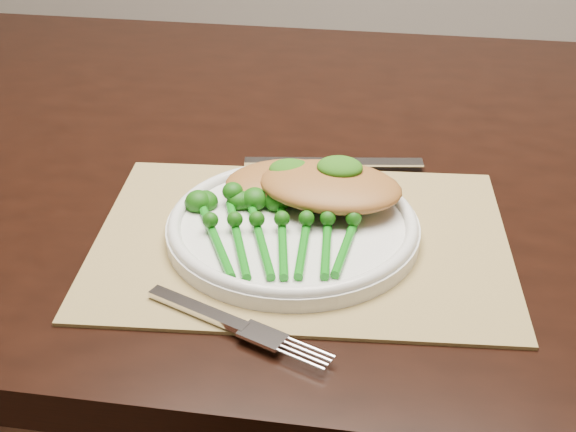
% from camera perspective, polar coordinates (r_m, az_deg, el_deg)
% --- Properties ---
extents(dining_table, '(1.65, 0.99, 0.75)m').
position_cam_1_polar(dining_table, '(1.18, 2.04, -11.58)').
color(dining_table, black).
rests_on(dining_table, ground).
extents(placemat, '(0.44, 0.35, 0.00)m').
position_cam_1_polar(placemat, '(0.79, 0.97, -1.72)').
color(placemat, '#9C844F').
rests_on(placemat, dining_table).
extents(dinner_plate, '(0.25, 0.25, 0.02)m').
position_cam_1_polar(dinner_plate, '(0.79, 0.35, -0.72)').
color(dinner_plate, silver).
rests_on(dinner_plate, placemat).
extents(knife, '(0.20, 0.06, 0.01)m').
position_cam_1_polar(knife, '(0.92, 2.02, 3.83)').
color(knife, silver).
rests_on(knife, placemat).
extents(fork, '(0.18, 0.08, 0.01)m').
position_cam_1_polar(fork, '(0.67, -2.87, -8.09)').
color(fork, silver).
rests_on(fork, placemat).
extents(chicken_fillet_left, '(0.14, 0.13, 0.02)m').
position_cam_1_polar(chicken_fillet_left, '(0.84, -0.46, 2.60)').
color(chicken_fillet_left, '#A0662E').
rests_on(chicken_fillet_left, dinner_plate).
extents(chicken_fillet_right, '(0.15, 0.11, 0.03)m').
position_cam_1_polar(chicken_fillet_right, '(0.81, 3.03, 2.14)').
color(chicken_fillet_right, '#A0662E').
rests_on(chicken_fillet_right, dinner_plate).
extents(pesto_dollop_left, '(0.05, 0.04, 0.02)m').
position_cam_1_polar(pesto_dollop_left, '(0.83, 0.21, 3.30)').
color(pesto_dollop_left, '#174A0A').
rests_on(pesto_dollop_left, chicken_fillet_left).
extents(pesto_dollop_right, '(0.05, 0.04, 0.02)m').
position_cam_1_polar(pesto_dollop_right, '(0.81, 3.71, 3.49)').
color(pesto_dollop_right, '#174A0A').
rests_on(pesto_dollop_right, chicken_fillet_right).
extents(broccolini_bundle, '(0.18, 0.20, 0.04)m').
position_cam_1_polar(broccolini_bundle, '(0.75, -0.40, -1.53)').
color(broccolini_bundle, '#0E6C10').
rests_on(broccolini_bundle, dinner_plate).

